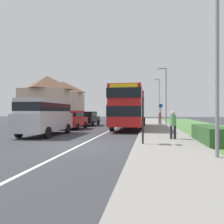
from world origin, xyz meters
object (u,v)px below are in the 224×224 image
(street_lamp_far, at_px, (159,97))
(parked_van_silver, at_px, (46,114))
(bus_stop_sign, at_px, (143,113))
(pedestrian_walking_away, at_px, (160,117))
(street_lamp_mid, at_px, (165,92))
(parked_car_red, at_px, (72,119))
(parked_car_black, at_px, (88,118))
(pedestrian_at_stop, at_px, (173,123))
(cycle_route_sign, at_px, (161,113))
(street_lamp_near, at_px, (214,35))
(double_decker_bus, at_px, (130,106))

(street_lamp_far, bearing_deg, parked_van_silver, -106.42)
(bus_stop_sign, bearing_deg, pedestrian_walking_away, 84.38)
(street_lamp_mid, bearing_deg, parked_car_red, -142.00)
(parked_car_black, relative_size, pedestrian_at_stop, 2.60)
(bus_stop_sign, bearing_deg, street_lamp_far, 86.20)
(parked_car_red, height_order, pedestrian_walking_away, parked_car_red)
(pedestrian_walking_away, bearing_deg, parked_car_black, -165.71)
(parked_van_silver, xyz_separation_m, pedestrian_at_stop, (8.28, -1.58, -0.46))
(pedestrian_walking_away, relative_size, bus_stop_sign, 0.64)
(pedestrian_at_stop, distance_m, cycle_route_sign, 12.89)
(parked_car_red, height_order, street_lamp_near, street_lamp_near)
(parked_car_red, bearing_deg, street_lamp_mid, 38.00)
(parked_car_red, xyz_separation_m, pedestrian_at_stop, (8.33, -7.07, 0.04))
(parked_car_red, relative_size, parked_car_black, 0.92)
(pedestrian_at_stop, distance_m, pedestrian_walking_away, 14.36)
(parked_car_red, xyz_separation_m, street_lamp_far, (9.01, 24.90, 3.66))
(cycle_route_sign, distance_m, street_lamp_mid, 2.82)
(double_decker_bus, bearing_deg, pedestrian_walking_away, 62.20)
(bus_stop_sign, distance_m, street_lamp_near, 4.41)
(parked_car_black, bearing_deg, double_decker_bus, -36.56)
(parked_van_silver, distance_m, bus_stop_sign, 7.64)
(double_decker_bus, distance_m, street_lamp_near, 13.87)
(pedestrian_walking_away, bearing_deg, street_lamp_mid, -28.55)
(parked_car_red, bearing_deg, street_lamp_far, 70.11)
(street_lamp_near, distance_m, street_lamp_mid, 18.77)
(street_lamp_far, bearing_deg, parked_car_black, -114.34)
(pedestrian_at_stop, bearing_deg, double_decker_bus, 110.15)
(parked_van_silver, height_order, street_lamp_mid, street_lamp_mid)
(double_decker_bus, xyz_separation_m, parked_car_black, (-5.15, 3.82, -1.24))
(street_lamp_mid, bearing_deg, double_decker_bus, -123.39)
(street_lamp_far, bearing_deg, double_decker_bus, -99.10)
(pedestrian_at_stop, bearing_deg, parked_van_silver, 169.19)
(double_decker_bus, relative_size, pedestrian_walking_away, 6.39)
(parked_van_silver, height_order, pedestrian_at_stop, parked_van_silver)
(parked_car_red, distance_m, parked_car_black, 5.19)
(pedestrian_at_stop, bearing_deg, pedestrian_walking_away, 89.89)
(double_decker_bus, relative_size, parked_car_red, 2.68)
(pedestrian_at_stop, xyz_separation_m, pedestrian_walking_away, (0.03, 14.36, 0.00))
(parked_car_red, xyz_separation_m, street_lamp_mid, (8.94, 6.98, 2.99))
(double_decker_bus, height_order, street_lamp_near, street_lamp_near)
(cycle_route_sign, bearing_deg, parked_car_black, -175.67)
(parked_car_black, xyz_separation_m, street_lamp_near, (9.05, -16.98, 3.26))
(parked_car_black, distance_m, bus_stop_sign, 15.84)
(cycle_route_sign, bearing_deg, street_lamp_near, -87.50)
(bus_stop_sign, bearing_deg, parked_car_red, 126.31)
(street_lamp_far, bearing_deg, bus_stop_sign, -93.80)
(parked_van_silver, xyz_separation_m, parked_car_black, (0.04, 10.68, -0.54))
(street_lamp_mid, bearing_deg, bus_stop_sign, -97.74)
(parked_car_black, xyz_separation_m, street_lamp_far, (8.92, 19.71, 3.70))
(pedestrian_at_stop, bearing_deg, street_lamp_far, 88.79)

